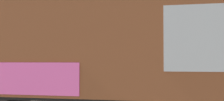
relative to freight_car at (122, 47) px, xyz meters
name	(u,v)px	position (x,y,z in m)	size (l,w,h in m)	color
freight_car	(122,47)	(0.00, 0.00, 0.00)	(15.85, 4.08, 4.99)	brown
flagpole	(195,14)	(2.25, 11.68, 2.79)	(0.24, 1.25, 9.31)	silver
hillside	(190,50)	(-0.34, 61.67, 1.94)	(133.63, 40.04, 14.26)	silver
parked_car_tan	(80,85)	(-3.97, 5.52, -1.89)	(4.52, 2.60, 1.87)	#9E8966
parked_car_white	(184,88)	(1.80, 5.92, -1.96)	(4.38, 1.98, 1.73)	silver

